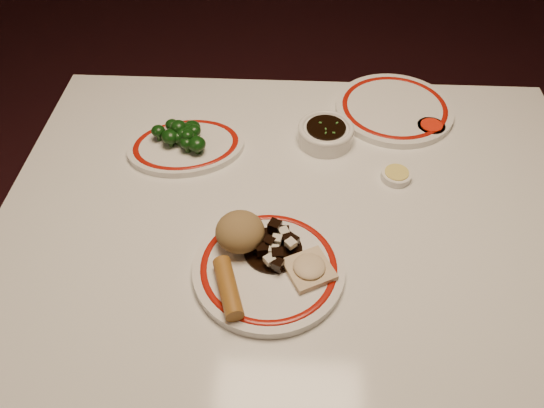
{
  "coord_description": "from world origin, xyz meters",
  "views": [
    {
      "loc": [
        -0.02,
        -0.72,
        1.52
      ],
      "look_at": [
        -0.06,
        -0.04,
        0.8
      ],
      "focal_mm": 35.0,
      "sensor_mm": 36.0,
      "label": 1
    }
  ],
  "objects_px": {
    "dining_table": "(299,238)",
    "broccoli_plate": "(186,146)",
    "spring_roll": "(228,288)",
    "rice_mound": "(240,232)",
    "stirfry_heap": "(274,246)",
    "fried_wonton": "(309,268)",
    "broccoli_pile": "(184,135)",
    "soy_bowl": "(326,134)",
    "main_plate": "(269,268)"
  },
  "relations": [
    {
      "from": "broccoli_pile",
      "to": "rice_mound",
      "type": "bearing_deg",
      "value": -62.02
    },
    {
      "from": "spring_roll",
      "to": "fried_wonton",
      "type": "height_order",
      "value": "spring_roll"
    },
    {
      "from": "spring_roll",
      "to": "broccoli_plate",
      "type": "height_order",
      "value": "spring_roll"
    },
    {
      "from": "dining_table",
      "to": "stirfry_heap",
      "type": "relative_size",
      "value": 10.76
    },
    {
      "from": "soy_bowl",
      "to": "spring_roll",
      "type": "bearing_deg",
      "value": -111.99
    },
    {
      "from": "dining_table",
      "to": "broccoli_plate",
      "type": "bearing_deg",
      "value": 146.54
    },
    {
      "from": "rice_mound",
      "to": "main_plate",
      "type": "bearing_deg",
      "value": -42.28
    },
    {
      "from": "main_plate",
      "to": "broccoli_plate",
      "type": "height_order",
      "value": "main_plate"
    },
    {
      "from": "soy_bowl",
      "to": "stirfry_heap",
      "type": "bearing_deg",
      "value": -106.91
    },
    {
      "from": "fried_wonton",
      "to": "spring_roll",
      "type": "bearing_deg",
      "value": -159.4
    },
    {
      "from": "rice_mound",
      "to": "fried_wonton",
      "type": "relative_size",
      "value": 0.88
    },
    {
      "from": "rice_mound",
      "to": "broccoli_plate",
      "type": "relative_size",
      "value": 0.3
    },
    {
      "from": "dining_table",
      "to": "stirfry_heap",
      "type": "distance_m",
      "value": 0.18
    },
    {
      "from": "dining_table",
      "to": "broccoli_pile",
      "type": "xyz_separation_m",
      "value": [
        -0.26,
        0.17,
        0.13
      ]
    },
    {
      "from": "main_plate",
      "to": "spring_roll",
      "type": "height_order",
      "value": "spring_roll"
    },
    {
      "from": "spring_roll",
      "to": "soy_bowl",
      "type": "xyz_separation_m",
      "value": [
        0.17,
        0.43,
        -0.01
      ]
    },
    {
      "from": "rice_mound",
      "to": "broccoli_plate",
      "type": "height_order",
      "value": "rice_mound"
    },
    {
      "from": "rice_mound",
      "to": "stirfry_heap",
      "type": "relative_size",
      "value": 0.8
    },
    {
      "from": "spring_roll",
      "to": "dining_table",
      "type": "bearing_deg",
      "value": 43.4
    },
    {
      "from": "rice_mound",
      "to": "soy_bowl",
      "type": "distance_m",
      "value": 0.36
    },
    {
      "from": "rice_mound",
      "to": "stirfry_heap",
      "type": "bearing_deg",
      "value": -12.64
    },
    {
      "from": "rice_mound",
      "to": "spring_roll",
      "type": "relative_size",
      "value": 0.77
    },
    {
      "from": "main_plate",
      "to": "stirfry_heap",
      "type": "xyz_separation_m",
      "value": [
        0.01,
        0.04,
        0.02
      ]
    },
    {
      "from": "fried_wonton",
      "to": "broccoli_pile",
      "type": "relative_size",
      "value": 0.8
    },
    {
      "from": "fried_wonton",
      "to": "broccoli_pile",
      "type": "xyz_separation_m",
      "value": [
        -0.27,
        0.34,
        0.01
      ]
    },
    {
      "from": "broccoli_pile",
      "to": "spring_roll",
      "type": "bearing_deg",
      "value": -70.56
    },
    {
      "from": "dining_table",
      "to": "rice_mound",
      "type": "bearing_deg",
      "value": -135.77
    },
    {
      "from": "rice_mound",
      "to": "spring_roll",
      "type": "height_order",
      "value": "rice_mound"
    },
    {
      "from": "stirfry_heap",
      "to": "soy_bowl",
      "type": "relative_size",
      "value": 0.91
    },
    {
      "from": "spring_roll",
      "to": "fried_wonton",
      "type": "xyz_separation_m",
      "value": [
        0.14,
        0.05,
        -0.01
      ]
    },
    {
      "from": "spring_roll",
      "to": "soy_bowl",
      "type": "bearing_deg",
      "value": 50.57
    },
    {
      "from": "fried_wonton",
      "to": "broccoli_plate",
      "type": "bearing_deg",
      "value": 129.0
    },
    {
      "from": "rice_mound",
      "to": "spring_roll",
      "type": "distance_m",
      "value": 0.11
    },
    {
      "from": "fried_wonton",
      "to": "stirfry_heap",
      "type": "height_order",
      "value": "stirfry_heap"
    },
    {
      "from": "rice_mound",
      "to": "fried_wonton",
      "type": "height_order",
      "value": "rice_mound"
    },
    {
      "from": "stirfry_heap",
      "to": "broccoli_plate",
      "type": "xyz_separation_m",
      "value": [
        -0.21,
        0.29,
        -0.02
      ]
    },
    {
      "from": "broccoli_plate",
      "to": "soy_bowl",
      "type": "xyz_separation_m",
      "value": [
        0.31,
        0.04,
        0.01
      ]
    },
    {
      "from": "spring_roll",
      "to": "broccoli_pile",
      "type": "bearing_deg",
      "value": 92.0
    },
    {
      "from": "rice_mound",
      "to": "stirfry_heap",
      "type": "height_order",
      "value": "rice_mound"
    },
    {
      "from": "spring_roll",
      "to": "fried_wonton",
      "type": "relative_size",
      "value": 1.14
    },
    {
      "from": "dining_table",
      "to": "broccoli_pile",
      "type": "bearing_deg",
      "value": 146.42
    },
    {
      "from": "rice_mound",
      "to": "stirfry_heap",
      "type": "xyz_separation_m",
      "value": [
        0.06,
        -0.01,
        -0.02
      ]
    },
    {
      "from": "spring_roll",
      "to": "broccoli_plate",
      "type": "xyz_separation_m",
      "value": [
        -0.14,
        0.39,
        -0.02
      ]
    },
    {
      "from": "main_plate",
      "to": "fried_wonton",
      "type": "height_order",
      "value": "fried_wonton"
    },
    {
      "from": "dining_table",
      "to": "rice_mound",
      "type": "distance_m",
      "value": 0.21
    },
    {
      "from": "stirfry_heap",
      "to": "main_plate",
      "type": "bearing_deg",
      "value": -101.11
    },
    {
      "from": "broccoli_plate",
      "to": "broccoli_pile",
      "type": "relative_size",
      "value": 2.34
    },
    {
      "from": "main_plate",
      "to": "broccoli_plate",
      "type": "bearing_deg",
      "value": 121.58
    },
    {
      "from": "rice_mound",
      "to": "broccoli_plate",
      "type": "xyz_separation_m",
      "value": [
        -0.15,
        0.28,
        -0.04
      ]
    },
    {
      "from": "spring_roll",
      "to": "soy_bowl",
      "type": "relative_size",
      "value": 0.94
    }
  ]
}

